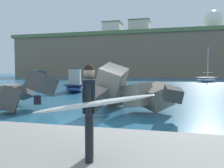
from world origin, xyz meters
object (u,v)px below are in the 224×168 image
(mooring_buoy_inner, at_px, (50,87))
(boat_mid_centre, at_px, (206,79))
(radar_dome, at_px, (213,22))
(station_building_central, at_px, (112,30))
(boat_near_right, at_px, (107,79))
(station_building_west, at_px, (139,28))
(boat_near_left, at_px, (75,85))
(boat_mid_right, at_px, (40,82))
(mooring_buoy_middle, at_px, (164,88))
(boat_mid_left, at_px, (120,77))
(surfer_with_board, at_px, (91,105))

(mooring_buoy_inner, bearing_deg, boat_mid_centre, 47.26)
(radar_dome, bearing_deg, station_building_central, -168.50)
(boat_near_right, bearing_deg, station_building_central, 102.31)
(boat_mid_centre, distance_m, station_building_central, 49.42)
(boat_near_right, xyz_separation_m, station_building_west, (0.89, 43.05, 17.38))
(boat_near_left, height_order, boat_mid_right, boat_near_left)
(boat_mid_right, xyz_separation_m, station_building_west, (5.60, 57.89, 17.41))
(station_building_west, height_order, station_building_central, station_building_west)
(boat_mid_right, relative_size, mooring_buoy_inner, 10.76)
(mooring_buoy_middle, distance_m, station_building_central, 63.89)
(mooring_buoy_inner, height_order, radar_dome, radar_dome)
(boat_near_left, distance_m, boat_mid_left, 26.86)
(boat_near_right, distance_m, boat_mid_right, 15.56)
(boat_mid_left, bearing_deg, station_building_central, 106.35)
(station_building_central, bearing_deg, mooring_buoy_middle, -71.56)
(boat_mid_centre, distance_m, radar_dome, 50.15)
(radar_dome, relative_size, station_building_central, 1.33)
(boat_mid_left, height_order, station_building_central, station_building_central)
(boat_near_left, distance_m, boat_mid_right, 8.45)
(boat_near_left, height_order, station_building_west, station_building_west)
(boat_near_right, bearing_deg, radar_dome, 60.82)
(radar_dome, bearing_deg, boat_mid_centre, -102.11)
(boat_near_right, height_order, station_building_central, station_building_central)
(boat_mid_left, xyz_separation_m, radar_dome, (26.41, 42.16, 19.37))
(mooring_buoy_middle, relative_size, station_building_west, 0.06)
(surfer_with_board, height_order, boat_near_right, boat_near_right)
(boat_mid_centre, relative_size, mooring_buoy_inner, 14.66)
(mooring_buoy_inner, height_order, station_building_central, station_building_central)
(boat_mid_left, relative_size, station_building_west, 0.67)
(surfer_with_board, relative_size, boat_mid_right, 0.44)
(surfer_with_board, relative_size, radar_dome, 0.23)
(boat_near_left, bearing_deg, mooring_buoy_inner, 148.09)
(radar_dome, relative_size, station_building_west, 1.21)
(boat_mid_left, bearing_deg, boat_near_left, -87.72)
(boat_near_right, distance_m, radar_dome, 59.63)
(surfer_with_board, relative_size, station_building_west, 0.27)
(surfer_with_board, height_order, boat_near_left, boat_near_left)
(boat_mid_right, bearing_deg, radar_dome, 63.32)
(boat_near_left, height_order, mooring_buoy_inner, boat_near_left)
(boat_mid_left, bearing_deg, radar_dome, 57.94)
(boat_mid_left, relative_size, boat_mid_centre, 0.80)
(boat_mid_left, distance_m, radar_dome, 53.38)
(boat_near_left, height_order, station_building_central, station_building_central)
(boat_mid_left, bearing_deg, station_building_west, 90.29)
(surfer_with_board, distance_m, boat_near_left, 17.07)
(boat_mid_right, height_order, radar_dome, radar_dome)
(station_building_central, bearing_deg, surfer_with_board, -76.69)
(boat_near_left, distance_m, boat_mid_centre, 28.54)
(mooring_buoy_middle, distance_m, radar_dome, 70.78)
(boat_near_right, distance_m, mooring_buoy_middle, 19.48)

